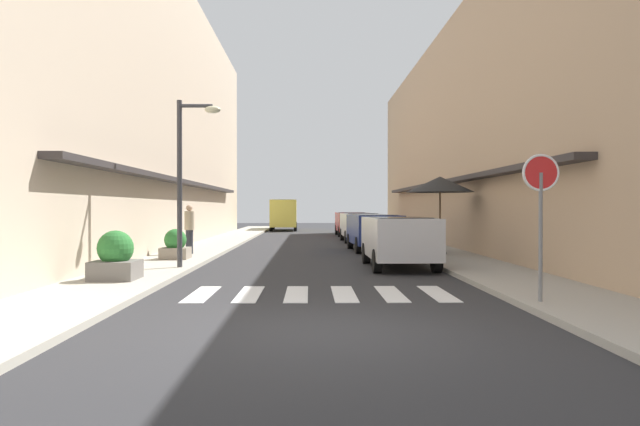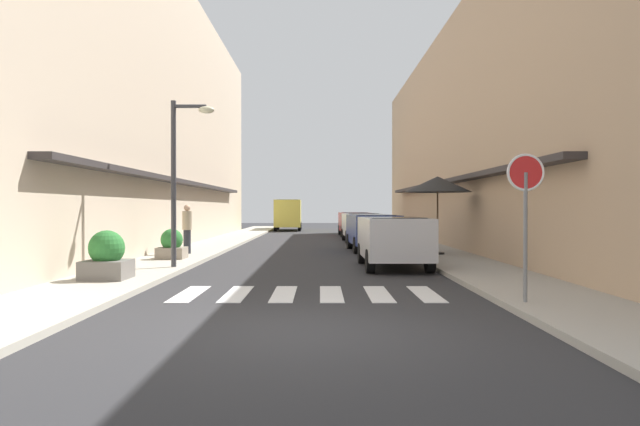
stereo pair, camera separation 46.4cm
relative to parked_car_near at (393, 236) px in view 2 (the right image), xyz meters
The scene contains 17 objects.
ground_plane 7.53m from the parked_car_near, 108.41° to the left, with size 85.60×85.60×0.00m, color #2B2B2D.
sidewalk_left 9.93m from the parked_car_near, 134.20° to the left, with size 2.26×54.47×0.12m, color #ADA899.
sidewalk_right 7.47m from the parked_car_near, 72.94° to the left, with size 2.26×54.47×0.12m, color #9E998E.
building_row_left 14.15m from the parked_car_near, 142.63° to the left, with size 5.50×37.02×11.80m.
building_row_right 10.66m from the parked_car_near, 54.18° to the left, with size 5.50×37.02×9.69m.
crosswalk 5.60m from the parked_car_near, 115.28° to the right, with size 5.20×2.20×0.01m.
parked_car_near is the anchor object (origin of this frame).
parked_car_mid 6.44m from the parked_car_near, 90.00° to the left, with size 1.96×4.16×1.47m.
parked_car_far 12.68m from the parked_car_near, 90.00° to the left, with size 1.89×4.18×1.47m.
parked_car_distant 18.98m from the parked_car_near, 90.00° to the left, with size 1.87×4.17×1.47m.
delivery_van 28.20m from the parked_car_near, 99.33° to the left, with size 2.10×5.44×2.37m.
round_street_sign 6.93m from the parked_car_near, 78.08° to the right, with size 0.65×0.07×2.55m.
street_lamp 6.30m from the parked_car_near, behind, with size 1.19×0.28×4.55m.
cafe_umbrella 4.35m from the parked_car_near, 60.37° to the left, with size 2.37×2.37×2.72m.
planter_corner 7.80m from the parked_car_near, 153.30° to the right, with size 0.99×0.99×1.11m.
planter_midblock 7.07m from the parked_car_near, 165.63° to the left, with size 0.86×0.86×0.95m.
pedestrian_walking_near 7.78m from the parked_car_near, 151.18° to the left, with size 0.34×0.34×1.73m.
Camera 2 is at (0.25, -8.03, 1.73)m, focal length 32.19 mm.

